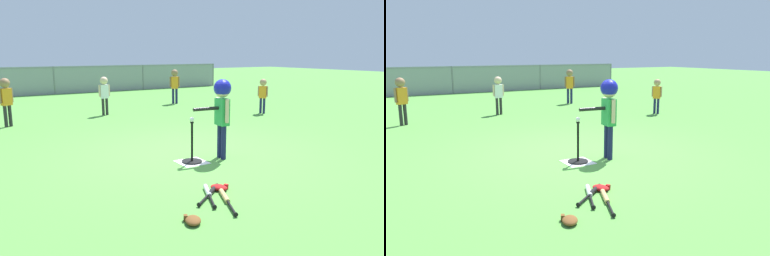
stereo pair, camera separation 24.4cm
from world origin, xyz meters
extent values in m
plane|color=#51933D|center=(0.00, 0.00, 0.00)|extent=(60.00, 60.00, 0.00)
cube|color=white|center=(-0.29, -0.46, 0.00)|extent=(0.44, 0.44, 0.01)
cylinder|color=black|center=(-0.29, -0.46, 0.01)|extent=(0.32, 0.32, 0.03)
cylinder|color=black|center=(-0.29, -0.46, 0.34)|extent=(0.04, 0.04, 0.62)
cylinder|color=black|center=(-0.29, -0.46, 0.64)|extent=(0.06, 0.06, 0.02)
sphere|color=white|center=(-0.29, -0.46, 0.68)|extent=(0.07, 0.07, 0.07)
cylinder|color=#191E4C|center=(0.24, -0.57, 0.28)|extent=(0.09, 0.09, 0.55)
cylinder|color=#191E4C|center=(0.25, -0.45, 0.28)|extent=(0.09, 0.09, 0.55)
cube|color=green|center=(0.24, -0.51, 0.77)|extent=(0.17, 0.26, 0.43)
cylinder|color=beige|center=(0.23, -0.66, 0.80)|extent=(0.06, 0.06, 0.37)
cylinder|color=beige|center=(0.26, -0.36, 0.80)|extent=(0.06, 0.06, 0.37)
sphere|color=beige|center=(0.24, -0.51, 1.12)|extent=(0.25, 0.25, 0.25)
sphere|color=#141999|center=(0.24, -0.51, 1.15)|extent=(0.28, 0.28, 0.28)
cylinder|color=black|center=(0.03, -0.49, 0.83)|extent=(0.60, 0.12, 0.06)
cylinder|color=#191E4C|center=(2.89, 5.72, 0.26)|extent=(0.08, 0.08, 0.51)
cylinder|color=#191E4C|center=(2.79, 5.77, 0.26)|extent=(0.08, 0.08, 0.51)
cube|color=orange|center=(2.84, 5.75, 0.71)|extent=(0.27, 0.22, 0.40)
cylinder|color=#8C6647|center=(2.97, 5.68, 0.74)|extent=(0.06, 0.06, 0.34)
cylinder|color=#8C6647|center=(2.72, 5.81, 0.74)|extent=(0.06, 0.06, 0.34)
sphere|color=#8C6647|center=(2.84, 5.75, 1.04)|extent=(0.23, 0.23, 0.23)
cylinder|color=#191E4C|center=(3.99, 2.59, 0.22)|extent=(0.07, 0.07, 0.44)
cylinder|color=#191E4C|center=(3.93, 2.67, 0.22)|extent=(0.07, 0.07, 0.44)
cube|color=orange|center=(3.96, 2.63, 0.61)|extent=(0.21, 0.22, 0.34)
cylinder|color=tan|center=(4.03, 2.53, 0.63)|extent=(0.05, 0.05, 0.29)
cylinder|color=tan|center=(3.89, 2.73, 0.63)|extent=(0.05, 0.05, 0.29)
sphere|color=tan|center=(3.96, 2.63, 0.88)|extent=(0.19, 0.19, 0.19)
cylinder|color=#262626|center=(-2.37, 4.26, 0.25)|extent=(0.08, 0.08, 0.50)
cylinder|color=#262626|center=(-2.48, 4.21, 0.25)|extent=(0.08, 0.08, 0.50)
cube|color=orange|center=(-2.42, 4.24, 0.70)|extent=(0.26, 0.21, 0.39)
cylinder|color=#8C6647|center=(-2.30, 4.29, 0.73)|extent=(0.06, 0.06, 0.34)
cylinder|color=#8C6647|center=(-2.55, 4.18, 0.73)|extent=(0.06, 0.06, 0.34)
sphere|color=#8C6647|center=(-2.42, 4.24, 1.02)|extent=(0.22, 0.22, 0.22)
cylinder|color=#262626|center=(0.09, 4.66, 0.24)|extent=(0.07, 0.07, 0.47)
cylinder|color=#262626|center=(-0.01, 4.67, 0.24)|extent=(0.07, 0.07, 0.47)
cube|color=white|center=(0.04, 4.66, 0.65)|extent=(0.22, 0.14, 0.37)
cylinder|color=beige|center=(0.17, 4.66, 0.68)|extent=(0.05, 0.05, 0.31)
cylinder|color=beige|center=(-0.09, 4.67, 0.68)|extent=(0.05, 0.05, 0.31)
sphere|color=beige|center=(0.04, 4.66, 0.95)|extent=(0.21, 0.21, 0.21)
cylinder|color=silver|center=(-0.82, -1.68, 0.03)|extent=(0.19, 0.32, 0.06)
cylinder|color=black|center=(-0.96, -1.98, 0.03)|extent=(0.16, 0.31, 0.03)
cylinder|color=black|center=(-1.02, -2.13, 0.03)|extent=(0.05, 0.03, 0.05)
cylinder|color=#DBB266|center=(-0.74, -1.93, 0.03)|extent=(0.19, 0.34, 0.06)
cylinder|color=black|center=(-0.88, -2.24, 0.03)|extent=(0.16, 0.33, 0.03)
cylinder|color=black|center=(-0.95, -2.40, 0.03)|extent=(0.05, 0.03, 0.05)
cylinder|color=black|center=(-0.74, -1.69, 0.03)|extent=(0.30, 0.25, 0.06)
cylinder|color=black|center=(-1.00, -1.89, 0.03)|extent=(0.28, 0.22, 0.03)
cylinder|color=black|center=(-1.14, -1.98, 0.03)|extent=(0.04, 0.05, 0.05)
ellipsoid|color=brown|center=(-1.41, -2.30, 0.04)|extent=(0.24, 0.27, 0.07)
cube|color=brown|center=(-1.44, -2.20, 0.04)|extent=(0.06, 0.06, 0.06)
ellipsoid|color=#B21919|center=(-0.64, -1.67, 0.04)|extent=(0.25, 0.27, 0.07)
cube|color=#B21919|center=(-0.54, -1.69, 0.04)|extent=(0.06, 0.06, 0.06)
cylinder|color=slate|center=(0.00, 10.90, 0.57)|extent=(0.06, 0.06, 1.15)
cylinder|color=slate|center=(4.00, 10.90, 0.57)|extent=(0.06, 0.06, 1.15)
cylinder|color=slate|center=(8.00, 10.90, 0.57)|extent=(0.06, 0.06, 1.15)
cube|color=gray|center=(0.00, 10.90, 1.09)|extent=(16.00, 0.03, 0.03)
cube|color=gray|center=(0.00, 10.90, 0.57)|extent=(16.00, 0.01, 1.15)
camera|label=1|loc=(-3.24, -5.26, 1.69)|focal=34.83mm
camera|label=2|loc=(-3.03, -5.38, 1.69)|focal=34.83mm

